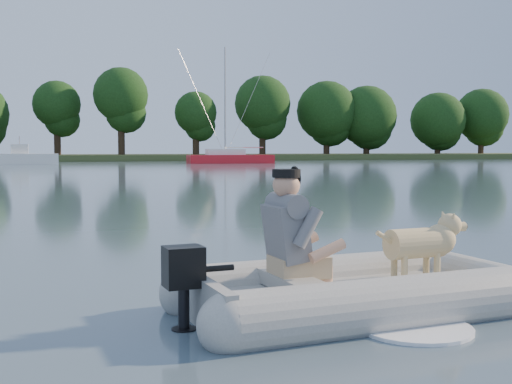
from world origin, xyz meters
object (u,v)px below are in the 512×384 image
object	(u,v)px
man	(288,228)
motorboat	(23,151)
sailboat	(230,158)
dinghy	(360,246)
dog	(416,249)

from	to	relation	value
man	motorboat	world-z (taller)	motorboat
sailboat	man	bearing A→B (deg)	-102.79
motorboat	man	bearing A→B (deg)	-86.32
dinghy	dog	bearing A→B (deg)	4.57
motorboat	sailboat	xyz separation A→B (m)	(16.19, -0.87, -0.62)
dinghy	man	size ratio (longest dim) A/B	4.33
dinghy	motorboat	bearing A→B (deg)	90.53
dinghy	sailboat	bearing A→B (deg)	71.15
man	dog	xyz separation A→B (m)	(1.17, 0.12, -0.23)
dog	sailboat	size ratio (longest dim) A/B	0.08
dinghy	dog	world-z (taller)	dinghy
motorboat	sailboat	bearing A→B (deg)	-5.04
man	dog	distance (m)	1.19
man	sailboat	size ratio (longest dim) A/B	0.10
dinghy	dog	xyz separation A→B (m)	(0.56, 0.10, -0.06)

